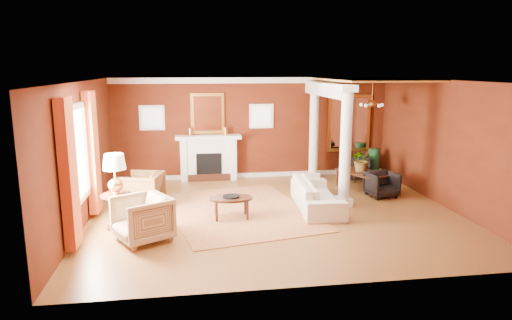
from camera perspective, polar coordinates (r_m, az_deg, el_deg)
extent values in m
plane|color=brown|center=(10.22, 2.32, -6.63)|extent=(8.00, 8.00, 0.00)
cube|color=#521D0B|center=(13.28, -0.42, 4.01)|extent=(8.00, 0.04, 2.90)
cube|color=#521D0B|center=(6.54, 8.09, -3.91)|extent=(8.00, 0.04, 2.90)
cube|color=#521D0B|center=(9.94, -20.90, 0.73)|extent=(0.04, 7.00, 2.90)
cube|color=#521D0B|center=(11.31, 22.73, 1.81)|extent=(0.04, 7.00, 2.90)
cube|color=silver|center=(9.72, 2.46, 9.85)|extent=(8.00, 7.00, 0.04)
cube|color=white|center=(13.14, -5.94, 0.11)|extent=(1.60, 0.34, 1.20)
cube|color=black|center=(13.00, -5.89, -0.69)|extent=(0.72, 0.03, 0.70)
cube|color=black|center=(13.08, -5.86, -2.19)|extent=(1.20, 0.05, 0.20)
cube|color=white|center=(12.99, -5.99, 2.85)|extent=(1.85, 0.42, 0.10)
cube|color=white|center=(13.10, -8.99, 0.00)|extent=(0.16, 0.40, 1.20)
cube|color=white|center=(13.16, -2.88, 0.17)|extent=(0.16, 0.40, 1.20)
cube|color=gold|center=(13.08, -6.08, 5.82)|extent=(0.95, 0.06, 1.15)
cube|color=white|center=(13.04, -6.07, 5.80)|extent=(0.78, 0.02, 0.98)
cube|color=white|center=(13.13, -12.87, 5.18)|extent=(0.70, 0.06, 0.70)
cube|color=white|center=(13.09, -12.88, 5.16)|extent=(0.54, 0.02, 0.54)
cube|color=white|center=(13.25, 0.67, 5.52)|extent=(0.70, 0.06, 0.70)
cube|color=white|center=(13.22, 0.69, 5.50)|extent=(0.54, 0.02, 0.54)
cube|color=white|center=(9.35, -21.63, 0.66)|extent=(0.03, 1.30, 1.70)
cube|color=white|center=(8.67, -22.44, -0.19)|extent=(0.08, 0.10, 1.90)
cube|color=white|center=(10.01, -20.54, 1.41)|extent=(0.08, 0.10, 1.90)
cube|color=#A2411B|center=(8.40, -22.38, -1.59)|extent=(0.18, 0.55, 2.60)
cube|color=#A2411B|center=(10.31, -19.77, 0.89)|extent=(0.18, 0.55, 2.60)
cube|color=white|center=(10.90, 10.88, -5.13)|extent=(0.34, 0.34, 0.20)
cylinder|color=white|center=(10.60, 11.16, 1.89)|extent=(0.26, 0.26, 2.50)
cube|color=white|center=(10.46, 11.43, 8.76)|extent=(0.36, 0.36, 0.16)
cube|color=white|center=(13.39, 7.12, -1.90)|extent=(0.34, 0.34, 0.20)
cylinder|color=white|center=(13.14, 7.26, 3.84)|extent=(0.26, 0.26, 2.50)
cube|color=white|center=(13.04, 7.40, 9.38)|extent=(0.36, 0.36, 0.16)
cube|color=white|center=(11.99, 8.82, 8.69)|extent=(0.30, 3.20, 0.32)
cube|color=gold|center=(12.22, 14.30, 9.70)|extent=(2.30, 3.40, 0.04)
cube|color=gold|center=(13.93, 11.54, 4.54)|extent=(1.30, 0.06, 1.70)
cube|color=white|center=(13.90, 11.59, 4.52)|extent=(1.10, 0.02, 1.50)
cylinder|color=#C37E3D|center=(12.30, 14.36, 8.33)|extent=(0.02, 0.02, 0.65)
sphere|color=#C37E3D|center=(12.32, 14.28, 6.82)|extent=(0.20, 0.20, 0.20)
sphere|color=beige|center=(12.43, 15.48, 6.66)|extent=(0.09, 0.09, 0.09)
sphere|color=beige|center=(12.60, 14.18, 6.78)|extent=(0.09, 0.09, 0.09)
sphere|color=beige|center=(12.39, 13.01, 6.76)|extent=(0.09, 0.09, 0.09)
sphere|color=beige|center=(12.09, 13.58, 6.63)|extent=(0.09, 0.09, 0.09)
sphere|color=beige|center=(12.11, 15.14, 6.56)|extent=(0.09, 0.09, 0.09)
cube|color=white|center=(13.14, -0.41, 9.92)|extent=(8.00, 0.08, 0.16)
cube|color=white|center=(13.50, -0.39, -1.87)|extent=(8.00, 0.08, 0.12)
cube|color=maroon|center=(10.34, -2.15, -6.37)|extent=(3.64, 4.40, 0.02)
imported|color=#F1E8CB|center=(10.49, 7.65, -3.76)|extent=(0.80, 2.27, 0.87)
imported|color=black|center=(10.95, -13.99, -3.36)|extent=(0.98, 1.02, 0.87)
imported|color=tan|center=(8.74, -14.04, -6.89)|extent=(1.19, 1.22, 0.94)
cylinder|color=black|center=(9.74, -3.13, -4.81)|extent=(0.93, 0.93, 0.05)
cylinder|color=black|center=(9.60, -4.94, -6.57)|extent=(0.05, 0.05, 0.41)
cylinder|color=black|center=(9.65, -1.07, -6.42)|extent=(0.05, 0.05, 0.41)
cylinder|color=black|center=(9.98, -5.08, -5.86)|extent=(0.05, 0.05, 0.41)
cylinder|color=black|center=(10.04, -1.37, -5.72)|extent=(0.05, 0.05, 0.41)
imported|color=black|center=(9.74, -3.61, -3.94)|extent=(0.18, 0.05, 0.24)
cylinder|color=black|center=(9.68, -16.83, -8.05)|extent=(0.45, 0.45, 0.04)
cylinder|color=black|center=(9.58, -16.95, -6.21)|extent=(0.10, 0.10, 0.69)
cylinder|color=black|center=(9.48, -17.07, -4.23)|extent=(0.61, 0.61, 0.04)
sphere|color=#C37E3D|center=(9.43, -17.14, -3.04)|extent=(0.28, 0.28, 0.28)
cylinder|color=#C37E3D|center=(9.39, -17.21, -1.84)|extent=(0.03, 0.03, 0.30)
cone|color=beige|center=(9.33, -17.31, -0.20)|extent=(0.45, 0.45, 0.30)
imported|color=black|center=(12.36, 13.29, -1.87)|extent=(0.99, 1.47, 0.78)
imported|color=black|center=(11.80, 15.47, -2.81)|extent=(0.77, 0.73, 0.69)
imported|color=black|center=(13.54, 12.15, -0.65)|extent=(0.86, 0.82, 0.78)
sphere|color=#133D21|center=(13.85, 14.45, -1.41)|extent=(0.37, 0.37, 0.37)
cylinder|color=#133D21|center=(13.80, 14.50, -0.35)|extent=(0.33, 0.33, 0.87)
imported|color=#26591E|center=(12.23, 13.16, 1.05)|extent=(0.60, 0.66, 0.50)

